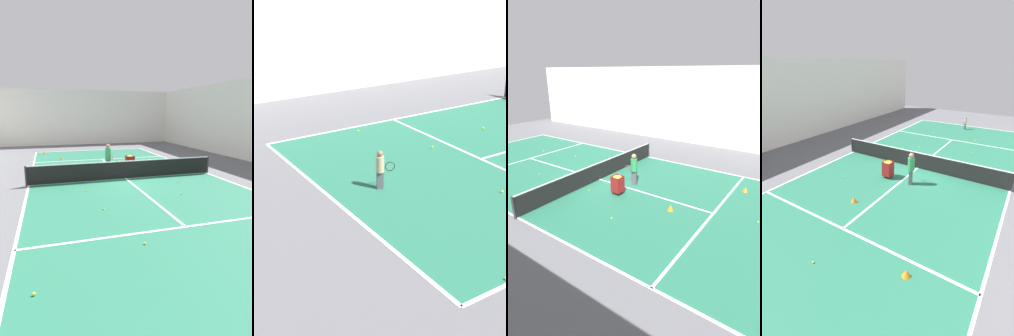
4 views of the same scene
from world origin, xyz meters
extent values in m
plane|color=#5B5B60|center=(0.00, 0.00, 0.00)|extent=(38.76, 38.76, 0.00)
cube|color=#23664C|center=(0.00, 0.00, 0.00)|extent=(10.19, 23.98, 0.00)
cube|color=white|center=(-5.09, 0.00, 0.01)|extent=(0.10, 23.98, 0.00)
cube|color=white|center=(5.09, 0.00, 0.01)|extent=(0.10, 23.98, 0.00)
cube|color=white|center=(0.00, -6.59, 0.01)|extent=(10.19, 0.10, 0.00)
cube|color=white|center=(0.00, 6.59, 0.01)|extent=(10.19, 0.10, 0.00)
cube|color=white|center=(0.00, 0.00, 0.01)|extent=(0.10, 13.19, 0.00)
cube|color=silver|center=(-10.56, 0.00, 3.09)|extent=(0.15, 35.06, 6.17)
cylinder|color=#2D2D33|center=(-5.19, 0.00, 0.51)|extent=(0.10, 0.10, 1.02)
cylinder|color=#2D2D33|center=(5.19, 0.00, 0.51)|extent=(0.10, 0.10, 1.02)
cube|color=black|center=(0.00, 0.00, 0.49)|extent=(10.29, 0.03, 0.95)
cube|color=white|center=(0.00, 0.00, 0.99)|extent=(10.29, 0.04, 0.05)
cube|color=#4C4C56|center=(-0.54, 2.01, 0.39)|extent=(0.24, 0.32, 0.78)
cylinder|color=#2D8C4C|center=(-0.54, 2.01, 1.13)|extent=(0.44, 0.44, 0.70)
sphere|color=#A87A5B|center=(-0.54, 2.01, 1.61)|extent=(0.26, 0.26, 0.26)
torus|color=#B22D2D|center=(-0.39, 1.68, 0.96)|extent=(0.11, 0.28, 0.28)
cube|color=maroon|center=(0.86, 2.00, 0.14)|extent=(0.49, 0.50, 0.02)
cube|color=maroon|center=(0.86, 1.76, 0.54)|extent=(0.49, 0.02, 0.81)
cube|color=maroon|center=(0.86, 2.24, 0.54)|extent=(0.49, 0.02, 0.81)
cube|color=maroon|center=(0.62, 2.00, 0.54)|extent=(0.02, 0.50, 0.81)
cube|color=maroon|center=(1.10, 2.00, 0.54)|extent=(0.02, 0.50, 0.81)
ellipsoid|color=yellow|center=(0.86, 2.00, 0.89)|extent=(0.45, 0.46, 0.16)
cylinder|color=black|center=(0.69, 1.83, 0.07)|extent=(0.05, 0.05, 0.14)
cylinder|color=black|center=(1.03, 1.83, 0.07)|extent=(0.05, 0.05, 0.14)
cylinder|color=black|center=(0.69, 2.18, 0.07)|extent=(0.05, 0.05, 0.14)
cylinder|color=black|center=(1.03, 2.18, 0.07)|extent=(0.05, 0.05, 0.14)
cone|color=orange|center=(0.84, 4.94, 0.14)|extent=(0.28, 0.28, 0.27)
cone|color=orange|center=(-3.07, 7.16, 0.12)|extent=(0.27, 0.27, 0.24)
sphere|color=yellow|center=(2.88, 3.28, 0.04)|extent=(0.07, 0.07, 0.07)
sphere|color=yellow|center=(1.49, 0.60, 0.04)|extent=(0.07, 0.07, 0.07)
sphere|color=yellow|center=(-2.47, -1.78, 0.04)|extent=(0.07, 0.07, 0.07)
sphere|color=yellow|center=(2.41, -1.53, 0.04)|extent=(0.07, 0.07, 0.07)
sphere|color=yellow|center=(-4.52, -8.59, 0.04)|extent=(0.07, 0.07, 0.07)
sphere|color=yellow|center=(-2.20, -4.35, 0.04)|extent=(0.07, 0.07, 0.07)
sphere|color=yellow|center=(1.54, -3.42, 0.04)|extent=(0.07, 0.07, 0.07)
sphere|color=yellow|center=(-1.66, -7.29, 0.04)|extent=(0.07, 0.07, 0.07)
sphere|color=yellow|center=(-0.34, 8.32, 0.04)|extent=(0.07, 0.07, 0.07)
camera|label=1|loc=(-4.09, -13.51, 3.55)|focal=28.00mm
camera|label=2|loc=(10.08, -16.98, 5.77)|focal=50.00mm
camera|label=3|loc=(10.08, 9.52, 5.77)|focal=28.00mm
camera|label=4|loc=(-5.15, 11.42, 5.77)|focal=24.00mm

